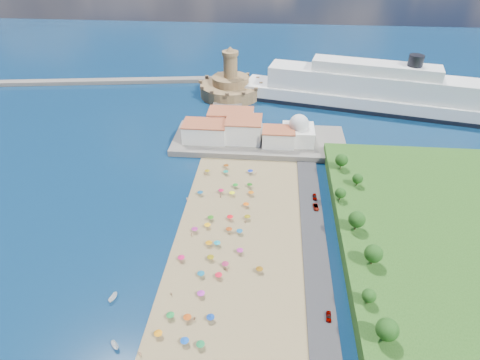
{
  "coord_description": "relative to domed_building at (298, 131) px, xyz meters",
  "views": [
    {
      "loc": [
        16.12,
        -115.17,
        102.02
      ],
      "look_at": [
        4.0,
        25.0,
        8.0
      ],
      "focal_mm": 30.0,
      "sensor_mm": 36.0,
      "label": 1
    }
  ],
  "objects": [
    {
      "name": "ground",
      "position": [
        -30.0,
        -71.0,
        -8.97
      ],
      "size": [
        700.0,
        700.0,
        0.0
      ],
      "primitive_type": "plane",
      "color": "#071938",
      "rests_on": "ground"
    },
    {
      "name": "terrace",
      "position": [
        -20.0,
        2.0,
        -7.47
      ],
      "size": [
        90.0,
        36.0,
        3.0
      ],
      "primitive_type": "cube",
      "color": "#59544C",
      "rests_on": "ground"
    },
    {
      "name": "fortress",
      "position": [
        -42.0,
        67.0,
        -2.29
      ],
      "size": [
        40.0,
        40.0,
        32.4
      ],
      "color": "#916E48",
      "rests_on": "ground"
    },
    {
      "name": "jetty",
      "position": [
        -42.0,
        37.0,
        -7.77
      ],
      "size": [
        18.0,
        70.0,
        2.4
      ],
      "primitive_type": "cube",
      "color": "#59544C",
      "rests_on": "ground"
    },
    {
      "name": "cruise_ship",
      "position": [
        46.29,
        54.56,
        1.34
      ],
      "size": [
        160.66,
        57.77,
        34.84
      ],
      "color": "black",
      "rests_on": "ground"
    },
    {
      "name": "beach_parasols",
      "position": [
        -31.27,
        -80.29,
        -6.83
      ],
      "size": [
        30.27,
        115.15,
        2.2
      ],
      "color": "gray",
      "rests_on": "beach"
    },
    {
      "name": "beachgoers",
      "position": [
        -34.49,
        -76.93,
        -7.84
      ],
      "size": [
        30.39,
        96.01,
        1.88
      ],
      "color": "tan",
      "rests_on": "beach"
    },
    {
      "name": "domed_building",
      "position": [
        0.0,
        0.0,
        0.0
      ],
      "size": [
        16.0,
        16.0,
        15.0
      ],
      "color": "silver",
      "rests_on": "terrace"
    },
    {
      "name": "waterfront_buildings",
      "position": [
        -33.05,
        2.64,
        -1.1
      ],
      "size": [
        57.0,
        29.0,
        11.0
      ],
      "color": "silver",
      "rests_on": "terrace"
    },
    {
      "name": "moored_boats",
      "position": [
        -58.47,
        -112.27,
        -8.2
      ],
      "size": [
        9.53,
        20.32,
        1.62
      ],
      "color": "white",
      "rests_on": "ground"
    },
    {
      "name": "hillside_trees",
      "position": [
        18.49,
        -81.69,
        1.34
      ],
      "size": [
        13.33,
        107.99,
        7.8
      ],
      "color": "#382314",
      "rests_on": "hillside"
    },
    {
      "name": "parked_cars",
      "position": [
        6.0,
        -64.85,
        -7.61
      ],
      "size": [
        2.57,
        65.0,
        1.41
      ],
      "color": "gray",
      "rests_on": "promenade"
    },
    {
      "name": "breakwater",
      "position": [
        -140.0,
        82.0,
        -7.67
      ],
      "size": [
        199.03,
        34.77,
        2.6
      ],
      "primitive_type": "cube",
      "rotation": [
        0.0,
        0.0,
        0.14
      ],
      "color": "#59544C",
      "rests_on": "ground"
    }
  ]
}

